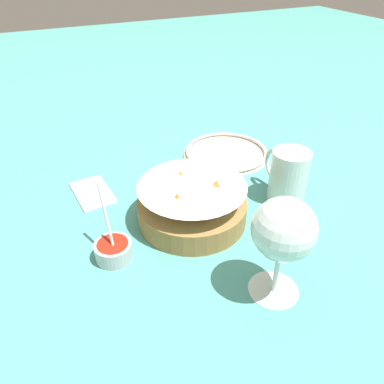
# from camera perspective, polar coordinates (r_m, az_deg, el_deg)

# --- Properties ---
(ground_plane) EXTENTS (4.00, 4.00, 0.00)m
(ground_plane) POSITION_cam_1_polar(r_m,az_deg,el_deg) (0.71, 2.65, -5.45)
(ground_plane) COLOR teal
(food_basket) EXTENTS (0.21, 0.21, 0.09)m
(food_basket) POSITION_cam_1_polar(r_m,az_deg,el_deg) (0.71, 0.06, -1.92)
(food_basket) COLOR olive
(food_basket) RESTS_ON ground_plane
(sauce_cup) EXTENTS (0.08, 0.06, 0.12)m
(sauce_cup) POSITION_cam_1_polar(r_m,az_deg,el_deg) (0.65, -12.00, -8.29)
(sauce_cup) COLOR #B7B7BC
(sauce_cup) RESTS_ON ground_plane
(wine_glass) EXTENTS (0.09, 0.09, 0.17)m
(wine_glass) POSITION_cam_1_polar(r_m,az_deg,el_deg) (0.53, 13.80, -5.94)
(wine_glass) COLOR silver
(wine_glass) RESTS_ON ground_plane
(beer_mug) EXTENTS (0.12, 0.08, 0.11)m
(beer_mug) POSITION_cam_1_polar(r_m,az_deg,el_deg) (0.78, 14.37, 2.21)
(beer_mug) COLOR silver
(beer_mug) RESTS_ON ground_plane
(side_plate) EXTENTS (0.21, 0.21, 0.01)m
(side_plate) POSITION_cam_1_polar(r_m,az_deg,el_deg) (0.94, 5.22, 6.05)
(side_plate) COLOR silver
(side_plate) RESTS_ON ground_plane
(napkin) EXTENTS (0.12, 0.08, 0.01)m
(napkin) POSITION_cam_1_polar(r_m,az_deg,el_deg) (0.82, -14.92, 0.02)
(napkin) COLOR white
(napkin) RESTS_ON ground_plane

